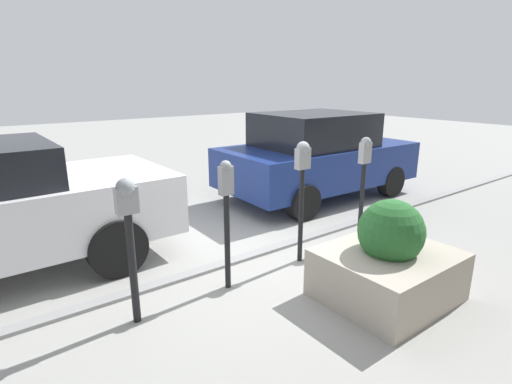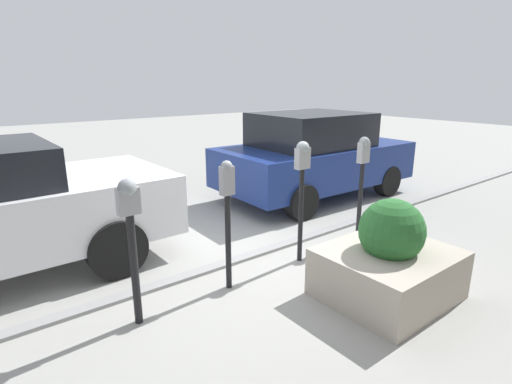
# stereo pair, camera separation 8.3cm
# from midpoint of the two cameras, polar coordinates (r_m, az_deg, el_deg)

# --- Properties ---
(ground_plane) EXTENTS (40.00, 40.00, 0.00)m
(ground_plane) POSITION_cam_midpoint_polar(r_m,az_deg,el_deg) (5.23, -1.29, -9.70)
(ground_plane) COLOR #999993
(curb_strip) EXTENTS (19.00, 0.16, 0.04)m
(curb_strip) POSITION_cam_midpoint_polar(r_m,az_deg,el_deg) (5.28, -1.82, -9.21)
(curb_strip) COLOR gray
(curb_strip) RESTS_ON ground_plane
(parking_meter_nearest) EXTENTS (0.20, 0.17, 1.42)m
(parking_meter_nearest) POSITION_cam_midpoint_polar(r_m,az_deg,el_deg) (3.76, -18.09, -4.57)
(parking_meter_nearest) COLOR black
(parking_meter_nearest) RESTS_ON ground_plane
(parking_meter_second) EXTENTS (0.14, 0.12, 1.45)m
(parking_meter_second) POSITION_cam_midpoint_polar(r_m,az_deg,el_deg) (4.24, -4.66, -1.88)
(parking_meter_second) COLOR black
(parking_meter_second) RESTS_ON ground_plane
(parking_meter_middle) EXTENTS (0.19, 0.16, 1.54)m
(parking_meter_middle) POSITION_cam_midpoint_polar(r_m,az_deg,el_deg) (4.88, 6.10, 2.42)
(parking_meter_middle) COLOR black
(parking_meter_middle) RESTS_ON ground_plane
(parking_meter_fourth) EXTENTS (0.17, 0.15, 1.49)m
(parking_meter_fourth) POSITION_cam_midpoint_polar(r_m,az_deg,el_deg) (5.78, 14.57, 3.38)
(parking_meter_fourth) COLOR black
(parking_meter_fourth) RESTS_ON ground_plane
(planter_box) EXTENTS (1.32, 1.14, 1.08)m
(planter_box) POSITION_cam_midpoint_polar(r_m,az_deg,el_deg) (4.48, 17.90, -9.45)
(planter_box) COLOR #B2A899
(planter_box) RESTS_ON ground_plane
(parked_car_middle) EXTENTS (3.88, 1.96, 1.65)m
(parked_car_middle) POSITION_cam_midpoint_polar(r_m,az_deg,el_deg) (7.87, 7.97, 5.22)
(parked_car_middle) COLOR navy
(parked_car_middle) RESTS_ON ground_plane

